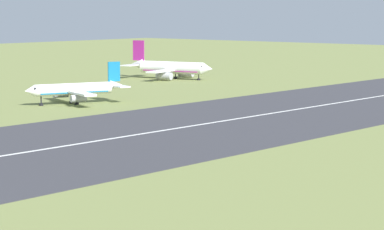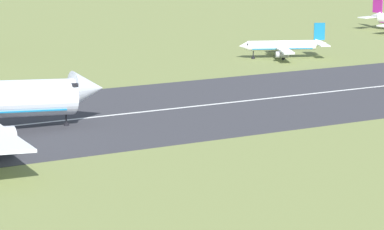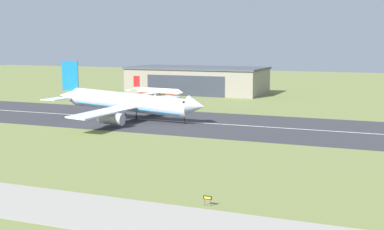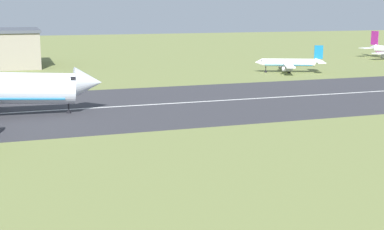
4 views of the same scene
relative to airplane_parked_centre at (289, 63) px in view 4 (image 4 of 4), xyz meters
name	(u,v)px [view 4 (image 4 of 4)]	position (x,y,z in m)	size (l,w,h in m)	color
ground_plane	(288,191)	(-51.08, -93.43, -2.88)	(673.32, 673.32, 0.00)	olive
runway_strip	(157,104)	(-51.08, -39.22, -2.85)	(433.32, 45.41, 0.06)	#333338
runway_centreline	(157,104)	(-51.08, -39.22, -2.81)	(389.98, 0.70, 0.01)	silver
airplane_parked_centre	(289,63)	(0.00, 0.00, 0.00)	(20.93, 19.59, 8.11)	white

